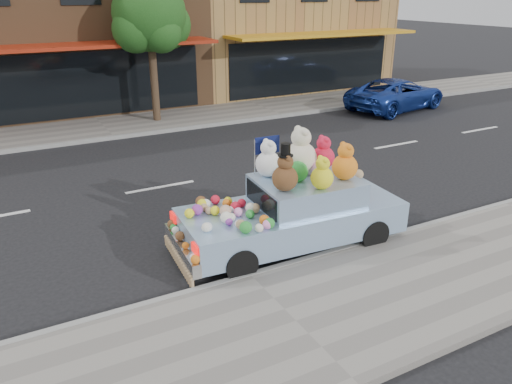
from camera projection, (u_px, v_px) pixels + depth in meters
ground at (160, 187)px, 12.81m from camera, size 120.00×120.00×0.00m
near_sidewalk at (296, 324)px, 7.48m from camera, size 60.00×3.00×0.12m
far_sidewalk at (104, 128)px, 18.10m from camera, size 60.00×3.00×0.12m
near_kerb at (250, 277)px, 8.70m from camera, size 60.00×0.12×0.13m
far_kerb at (114, 138)px, 16.88m from camera, size 60.00×0.12×0.13m
storefront_mid at (66, 17)px, 21.22m from camera, size 10.00×9.80×7.30m
storefront_right at (270, 12)px, 25.59m from camera, size 10.00×9.80×7.30m
street_tree at (150, 21)px, 17.66m from camera, size 3.00×2.70×5.22m
car_blue at (396, 94)px, 20.86m from camera, size 5.04×3.05×1.31m
art_car at (293, 206)px, 9.66m from camera, size 4.59×2.04×2.28m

